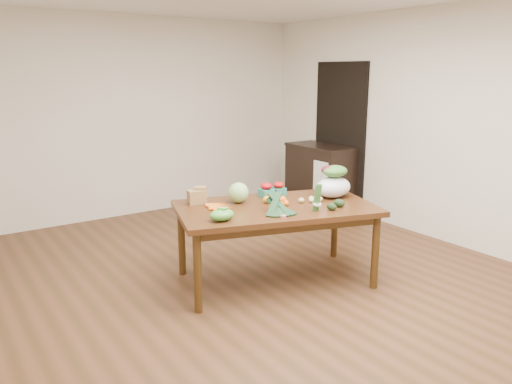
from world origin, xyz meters
TOP-DOWN VIEW (x-y plane):
  - floor at (0.00, 0.00)m, footprint 6.00×6.00m
  - room_walls at (0.00, 0.00)m, footprint 5.02×6.02m
  - dining_table at (0.15, -0.01)m, footprint 2.03×1.50m
  - doorway_dark at (2.48, 1.60)m, footprint 0.02×1.00m
  - cabinet at (2.22, 1.71)m, footprint 0.52×1.02m
  - dish_towel at (1.96, 1.40)m, footprint 0.02×0.28m
  - paper_bag at (-0.42, 0.47)m, footprint 0.27×0.24m
  - cabbage at (-0.08, 0.28)m, footprint 0.19×0.19m
  - strawberry_basket_a at (0.27, 0.31)m, footprint 0.15×0.15m
  - strawberry_basket_b at (0.41, 0.30)m, footprint 0.15×0.15m
  - orange_a at (0.12, 0.10)m, footprint 0.07×0.07m
  - orange_b at (0.22, 0.16)m, footprint 0.07×0.07m
  - orange_c at (0.24, 0.00)m, footprint 0.08×0.08m
  - mandarin_cluster at (0.20, -0.01)m, footprint 0.23×0.23m
  - carrots at (-0.32, 0.23)m, footprint 0.28×0.30m
  - snap_pea_bag at (-0.51, -0.13)m, footprint 0.22×0.16m
  - kale_bunch at (0.00, -0.26)m, footprint 0.42×0.48m
  - asparagus_bundle at (0.34, -0.37)m, footprint 0.11×0.13m
  - potato_a at (0.41, -0.07)m, footprint 0.06×0.05m
  - potato_b at (0.50, -0.11)m, footprint 0.05×0.05m
  - potato_c at (0.56, -0.09)m, footprint 0.05×0.04m
  - potato_d at (0.54, -0.06)m, footprint 0.06×0.05m
  - potato_e at (0.59, -0.13)m, footprint 0.06×0.05m
  - avocado_a at (0.47, -0.42)m, footprint 0.09×0.11m
  - avocado_b at (0.60, -0.38)m, footprint 0.10×0.13m
  - salad_bag at (0.81, -0.08)m, footprint 0.44×0.38m

SIDE VIEW (x-z plane):
  - floor at x=0.00m, z-range 0.00..0.00m
  - dining_table at x=0.15m, z-range 0.00..0.75m
  - cabinet at x=2.22m, z-range 0.00..0.94m
  - dish_towel at x=1.96m, z-range 0.33..0.78m
  - carrots at x=-0.32m, z-range 0.75..0.78m
  - potato_c at x=0.56m, z-range 0.75..0.79m
  - potato_b at x=0.50m, z-range 0.75..0.80m
  - potato_e at x=0.59m, z-range 0.75..0.80m
  - potato_d at x=0.54m, z-range 0.75..0.80m
  - potato_a at x=0.41m, z-range 0.75..0.80m
  - avocado_a at x=0.47m, z-range 0.75..0.82m
  - orange_a at x=0.12m, z-range 0.75..0.82m
  - orange_b at x=0.22m, z-range 0.75..0.82m
  - avocado_b at x=0.60m, z-range 0.75..0.82m
  - mandarin_cluster at x=0.20m, z-range 0.75..0.83m
  - orange_c at x=0.24m, z-range 0.75..0.83m
  - snap_pea_bag at x=-0.51m, z-range 0.75..0.85m
  - strawberry_basket_b at x=0.41m, z-range 0.75..0.86m
  - strawberry_basket_a at x=0.27m, z-range 0.75..0.86m
  - paper_bag at x=-0.42m, z-range 0.75..0.91m
  - kale_bunch at x=0.00m, z-range 0.75..0.91m
  - cabbage at x=-0.08m, z-range 0.75..0.94m
  - asparagus_bundle at x=0.34m, z-range 0.75..1.00m
  - salad_bag at x=0.81m, z-range 0.75..1.04m
  - doorway_dark at x=2.48m, z-range 0.00..2.10m
  - room_walls at x=0.00m, z-range 0.00..2.70m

